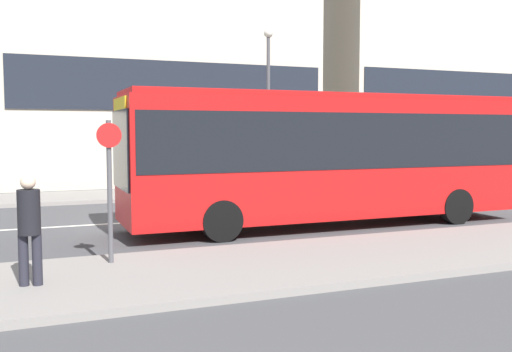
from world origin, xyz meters
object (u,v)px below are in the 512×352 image
at_px(city_bus, 328,151).
at_px(pedestrian_near_stop, 29,223).
at_px(parked_car_0, 484,174).
at_px(street_lamp, 268,91).
at_px(bus_stop_sign, 110,180).

relative_size(city_bus, pedestrian_near_stop, 6.30).
relative_size(parked_car_0, pedestrian_near_stop, 2.43).
distance_m(parked_car_0, street_lamp, 10.22).
height_order(pedestrian_near_stop, street_lamp, street_lamp).
bearing_deg(street_lamp, parked_car_0, -11.07).
distance_m(city_bus, street_lamp, 8.23).
distance_m(city_bus, pedestrian_near_stop, 8.43).
bearing_deg(parked_car_0, bus_stop_sign, -152.76).
distance_m(city_bus, parked_car_0, 12.63).
bearing_deg(city_bus, street_lamp, 75.01).
relative_size(city_bus, bus_stop_sign, 4.20).
relative_size(city_bus, street_lamp, 1.69).
relative_size(bus_stop_sign, street_lamp, 0.40).
bearing_deg(parked_car_0, city_bus, -151.74).
bearing_deg(street_lamp, pedestrian_near_stop, -127.49).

